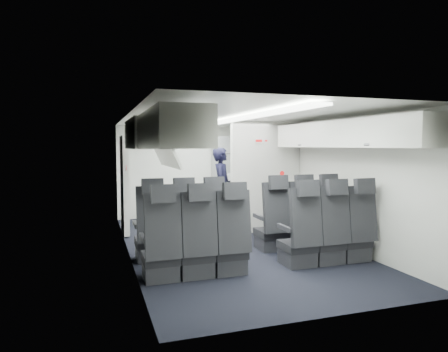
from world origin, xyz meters
TOP-DOWN VIEW (x-y plane):
  - cabin_shell at (0.00, 0.00)m, footprint 3.41×6.01m
  - seat_row_front at (-0.00, -0.53)m, footprint 3.33×0.56m
  - seat_row_mid at (-0.00, -1.43)m, footprint 3.33×0.56m
  - overhead_bin_left_rear at (-1.40, -2.00)m, footprint 0.53×1.80m
  - overhead_bin_left_front_open at (-1.44, -0.25)m, footprint 0.64×1.70m
  - overhead_bin_right_rear at (1.40, -2.00)m, footprint 0.53×1.80m
  - overhead_bin_right_front at (1.40, -0.25)m, footprint 0.53×1.70m
  - bulkhead_partition at (0.98, 0.80)m, footprint 1.40×0.15m
  - galley_unit at (0.95, 2.72)m, footprint 0.85×0.52m
  - boarding_door at (-1.64, 1.55)m, footprint 0.12×1.27m
  - flight_attendant at (0.35, 1.60)m, footprint 0.60×0.71m
  - carry_on_bag at (-1.38, -0.59)m, footprint 0.45×0.35m
  - papers at (0.54, 1.55)m, footprint 0.20×0.12m

SIDE VIEW (x-z plane):
  - seat_row_front at x=0.00m, z-range -0.21..1.02m
  - seat_row_mid at x=0.00m, z-range -0.21..1.02m
  - flight_attendant at x=0.35m, z-range 0.00..1.65m
  - galley_unit at x=0.95m, z-range 0.00..1.90m
  - boarding_door at x=-1.64m, z-range 0.02..1.88m
  - papers at x=0.54m, z-range 0.98..1.13m
  - bulkhead_partition at x=0.98m, z-range 0.01..2.14m
  - cabin_shell at x=0.00m, z-range 0.04..2.21m
  - overhead_bin_left_front_open at x=-1.44m, z-range 1.38..2.10m
  - carry_on_bag at x=-1.38m, z-range 1.67..1.92m
  - overhead_bin_right_front at x=1.40m, z-range 1.66..2.06m
  - overhead_bin_left_rear at x=-1.40m, z-range 1.66..2.06m
  - overhead_bin_right_rear at x=1.40m, z-range 1.66..2.06m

